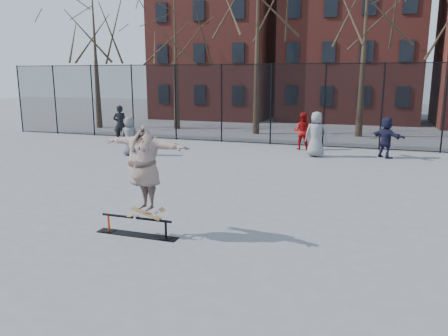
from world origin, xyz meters
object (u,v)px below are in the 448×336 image
(bystander_black, at_px, (120,124))
(skate_rail, at_px, (137,228))
(bystander_navy, at_px, (386,137))
(bystander_red, at_px, (302,131))
(skater, at_px, (144,173))
(skateboard, at_px, (146,216))
(bystander_grey, at_px, (130,136))
(bystander_extra, at_px, (316,134))

(bystander_black, bearing_deg, skate_rail, 102.36)
(skate_rail, distance_m, bystander_navy, 12.65)
(skate_rail, bearing_deg, bystander_red, 82.62)
(skater, bearing_deg, skateboard, 0.00)
(bystander_grey, distance_m, bystander_navy, 10.90)
(skate_rail, xyz_separation_m, bystander_extra, (2.47, 10.78, 0.80))
(skate_rail, bearing_deg, bystander_black, 123.19)
(skate_rail, distance_m, skater, 1.26)
(skateboard, height_order, bystander_grey, bystander_grey)
(skater, xyz_separation_m, bystander_navy, (5.05, 11.46, -0.54))
(bystander_navy, distance_m, bystander_extra, 2.90)
(bystander_navy, bearing_deg, bystander_red, 26.35)
(bystander_extra, bearing_deg, bystander_black, -8.31)
(bystander_black, bearing_deg, skateboard, 103.20)
(skateboard, xyz_separation_m, bystander_navy, (5.05, 11.46, 0.40))
(bystander_navy, bearing_deg, bystander_black, 41.62)
(bystander_extra, bearing_deg, skateboard, 74.47)
(bystander_black, bearing_deg, bystander_navy, 158.71)
(skateboard, distance_m, bystander_extra, 11.02)
(bystander_grey, bearing_deg, bystander_black, -64.61)
(skate_rail, xyz_separation_m, bystander_red, (1.62, 12.50, 0.70))
(skate_rail, relative_size, skateboard, 2.49)
(bystander_black, relative_size, bystander_navy, 1.12)
(skate_rail, distance_m, bystander_extra, 11.09)
(bystander_grey, bearing_deg, bystander_red, -161.98)
(skateboard, distance_m, bystander_black, 13.97)
(skate_rail, distance_m, bystander_grey, 9.99)
(skateboard, height_order, skater, skater)
(bystander_grey, distance_m, bystander_extra, 8.00)
(skateboard, distance_m, bystander_grey, 10.10)
(bystander_grey, xyz_separation_m, bystander_navy, (10.49, 2.96, 0.02))
(bystander_grey, height_order, bystander_red, bystander_red)
(skate_rail, xyz_separation_m, bystander_navy, (5.29, 11.46, 0.70))
(bystander_grey, xyz_separation_m, bystander_extra, (7.67, 2.28, 0.13))
(skateboard, relative_size, bystander_red, 0.44)
(bystander_red, bearing_deg, bystander_navy, 167.53)
(skate_rail, bearing_deg, bystander_navy, 65.23)
(bystander_navy, relative_size, bystander_extra, 0.89)
(skateboard, height_order, bystander_navy, bystander_navy)
(bystander_grey, relative_size, bystander_extra, 0.87)
(bystander_red, relative_size, bystander_navy, 1.00)
(skate_rail, relative_size, bystander_black, 0.99)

